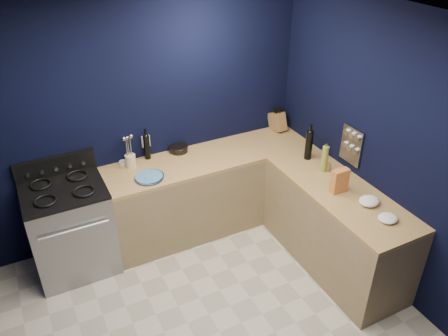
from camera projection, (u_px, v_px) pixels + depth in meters
floor at (220, 333)px, 3.95m from camera, size 3.50×3.50×0.02m
ceiling at (217, 33)px, 2.59m from camera, size 3.50×3.50×0.02m
wall_back at (143, 121)px, 4.61m from camera, size 3.50×0.02×2.60m
wall_right at (397, 159)px, 3.95m from camera, size 0.02×3.50×2.60m
cab_back at (211, 192)px, 5.05m from camera, size 2.30×0.63×0.86m
top_back at (210, 158)px, 4.81m from camera, size 2.30×0.63×0.04m
cab_right at (335, 229)px, 4.49m from camera, size 0.63×1.67×0.86m
top_right at (341, 192)px, 4.26m from camera, size 0.63×1.67×0.04m
gas_range at (72, 230)px, 4.43m from camera, size 0.76×0.66×0.92m
oven_door at (78, 250)px, 4.20m from camera, size 0.59×0.02×0.42m
cooktop at (63, 190)px, 4.18m from camera, size 0.76×0.66×0.03m
backguard at (55, 166)px, 4.36m from camera, size 0.76×0.06×0.20m
spice_panel at (351, 145)px, 4.42m from camera, size 0.02×0.28×0.38m
wall_outlet at (146, 141)px, 4.71m from camera, size 0.09×0.02×0.13m
plate_stack at (149, 177)px, 4.41m from camera, size 0.33×0.33×0.03m
ramekin at (123, 163)px, 4.65m from camera, size 0.10×0.10×0.03m
utensil_crock at (131, 161)px, 4.58m from camera, size 0.14×0.14×0.14m
wine_bottle_back at (147, 147)px, 4.69m from camera, size 0.08×0.08×0.27m
lemon_basket at (179, 148)px, 4.87m from camera, size 0.26×0.26×0.08m
knife_block at (277, 121)px, 5.28m from camera, size 0.14×0.27×0.27m
wine_bottle_right at (309, 145)px, 4.68m from camera, size 0.10×0.10×0.31m
oil_bottle at (325, 159)px, 4.47m from camera, size 0.07×0.07×0.28m
spice_jar_near at (328, 167)px, 4.52m from camera, size 0.05×0.05×0.10m
spice_jar_far at (337, 180)px, 4.31m from camera, size 0.06×0.06×0.10m
crouton_bag at (340, 181)px, 4.17m from camera, size 0.16×0.08×0.24m
towel_front at (369, 201)px, 4.04m from camera, size 0.20×0.17×0.07m
towel_end at (388, 218)px, 3.83m from camera, size 0.18×0.16×0.05m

